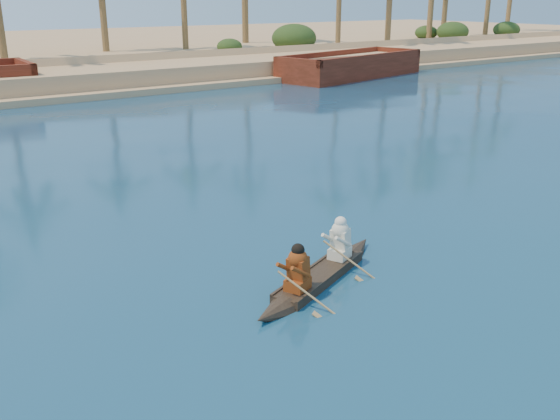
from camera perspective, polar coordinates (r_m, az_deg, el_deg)
ground at (r=18.69m, az=17.12°, el=1.79°), size 160.00×160.00×0.00m
sandy_embankment at (r=59.57m, az=-21.97°, el=13.06°), size 150.00×51.00×1.50m
shrub_cluster at (r=44.79m, az=-17.02°, el=12.95°), size 100.00×6.00×2.40m
canoe at (r=12.16m, az=3.65°, el=-5.42°), size 4.28×2.24×1.21m
barge_right at (r=44.17m, az=6.52°, el=12.87°), size 12.08×6.14×1.92m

